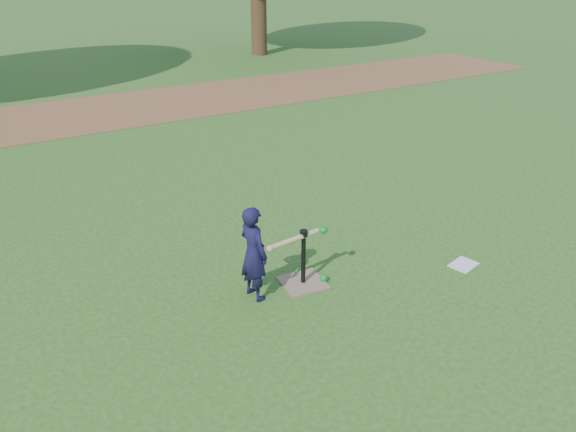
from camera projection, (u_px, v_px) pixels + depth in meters
ground at (261, 277)px, 5.90m from camera, size 80.00×80.00×0.00m
dirt_strip at (89, 114)px, 11.68m from camera, size 24.00×3.00×0.01m
child at (254, 253)px, 5.36m from camera, size 0.28×0.39×0.97m
wiffle_ball_ground at (324, 278)px, 5.79m from camera, size 0.08×0.08×0.08m
clipboard at (463, 265)px, 6.11m from camera, size 0.35×0.29×0.01m
batting_tee at (303, 274)px, 5.73m from camera, size 0.48×0.48×0.61m
swing_action at (298, 238)px, 5.47m from camera, size 0.70×0.13×0.09m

